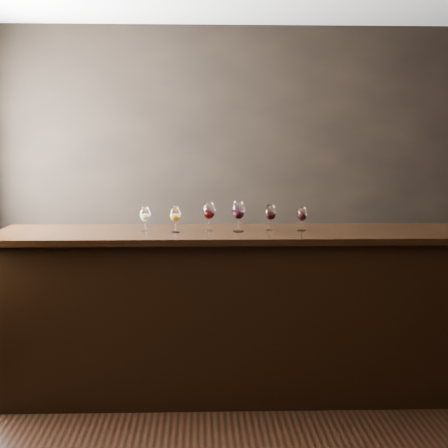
{
  "coord_description": "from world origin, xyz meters",
  "views": [
    {
      "loc": [
        -0.55,
        -3.31,
        1.8
      ],
      "look_at": [
        -0.38,
        1.01,
        1.22
      ],
      "focal_mm": 50.0,
      "sensor_mm": 36.0,
      "label": 1
    }
  ],
  "objects_px": {
    "bar_counter": "(235,315)",
    "glass_red_d": "(302,214)",
    "glass_red_a": "(209,211)",
    "glass_amber": "(175,215)",
    "glass_red_c": "(271,213)",
    "glass_red_b": "(238,211)",
    "back_bar_shelf": "(208,303)",
    "glass_white": "(145,215)"
  },
  "relations": [
    {
      "from": "bar_counter",
      "to": "glass_red_d",
      "type": "relative_size",
      "value": 19.08
    },
    {
      "from": "bar_counter",
      "to": "glass_red_a",
      "type": "bearing_deg",
      "value": 169.21
    },
    {
      "from": "glass_amber",
      "to": "glass_red_c",
      "type": "bearing_deg",
      "value": 5.27
    },
    {
      "from": "glass_red_b",
      "to": "glass_red_d",
      "type": "bearing_deg",
      "value": 4.14
    },
    {
      "from": "bar_counter",
      "to": "glass_amber",
      "type": "bearing_deg",
      "value": -173.9
    },
    {
      "from": "glass_amber",
      "to": "glass_red_b",
      "type": "height_order",
      "value": "glass_red_b"
    },
    {
      "from": "back_bar_shelf",
      "to": "glass_white",
      "type": "bearing_deg",
      "value": -113.9
    },
    {
      "from": "back_bar_shelf",
      "to": "glass_red_d",
      "type": "relative_size",
      "value": 12.68
    },
    {
      "from": "glass_white",
      "to": "glass_red_c",
      "type": "bearing_deg",
      "value": 1.12
    },
    {
      "from": "glass_white",
      "to": "glass_red_c",
      "type": "distance_m",
      "value": 0.88
    },
    {
      "from": "glass_red_b",
      "to": "glass_red_c",
      "type": "bearing_deg",
      "value": 11.38
    },
    {
      "from": "glass_red_d",
      "to": "glass_amber",
      "type": "bearing_deg",
      "value": -176.92
    },
    {
      "from": "back_bar_shelf",
      "to": "glass_red_c",
      "type": "bearing_deg",
      "value": -66.89
    },
    {
      "from": "bar_counter",
      "to": "glass_amber",
      "type": "distance_m",
      "value": 0.84
    },
    {
      "from": "glass_amber",
      "to": "glass_red_b",
      "type": "relative_size",
      "value": 0.82
    },
    {
      "from": "glass_white",
      "to": "glass_red_b",
      "type": "bearing_deg",
      "value": -2.59
    },
    {
      "from": "glass_red_a",
      "to": "glass_red_c",
      "type": "bearing_deg",
      "value": -1.92
    },
    {
      "from": "back_bar_shelf",
      "to": "glass_white",
      "type": "distance_m",
      "value": 1.43
    },
    {
      "from": "bar_counter",
      "to": "glass_red_a",
      "type": "distance_m",
      "value": 0.77
    },
    {
      "from": "glass_white",
      "to": "glass_red_d",
      "type": "xyz_separation_m",
      "value": [
        1.1,
        0.0,
        -0.0
      ]
    },
    {
      "from": "glass_amber",
      "to": "glass_red_c",
      "type": "distance_m",
      "value": 0.67
    },
    {
      "from": "bar_counter",
      "to": "back_bar_shelf",
      "type": "distance_m",
      "value": 1.05
    },
    {
      "from": "back_bar_shelf",
      "to": "glass_red_b",
      "type": "distance_m",
      "value": 1.42
    },
    {
      "from": "glass_white",
      "to": "glass_amber",
      "type": "relative_size",
      "value": 0.97
    },
    {
      "from": "glass_red_c",
      "to": "back_bar_shelf",
      "type": "bearing_deg",
      "value": 113.11
    },
    {
      "from": "glass_white",
      "to": "glass_red_a",
      "type": "height_order",
      "value": "glass_red_a"
    },
    {
      "from": "bar_counter",
      "to": "glass_red_a",
      "type": "xyz_separation_m",
      "value": [
        -0.18,
        0.04,
        0.74
      ]
    },
    {
      "from": "glass_white",
      "to": "glass_red_c",
      "type": "height_order",
      "value": "glass_red_c"
    },
    {
      "from": "bar_counter",
      "to": "glass_amber",
      "type": "relative_size",
      "value": 18.29
    },
    {
      "from": "bar_counter",
      "to": "glass_white",
      "type": "height_order",
      "value": "glass_white"
    },
    {
      "from": "bar_counter",
      "to": "glass_white",
      "type": "xyz_separation_m",
      "value": [
        -0.63,
        0.0,
        0.72
      ]
    },
    {
      "from": "back_bar_shelf",
      "to": "glass_red_c",
      "type": "relative_size",
      "value": 11.68
    },
    {
      "from": "back_bar_shelf",
      "to": "glass_amber",
      "type": "relative_size",
      "value": 12.16
    },
    {
      "from": "bar_counter",
      "to": "back_bar_shelf",
      "type": "height_order",
      "value": "bar_counter"
    },
    {
      "from": "bar_counter",
      "to": "glass_red_d",
      "type": "height_order",
      "value": "glass_red_d"
    },
    {
      "from": "bar_counter",
      "to": "glass_red_d",
      "type": "bearing_deg",
      "value": 1.58
    },
    {
      "from": "glass_red_c",
      "to": "glass_red_d",
      "type": "height_order",
      "value": "glass_red_c"
    },
    {
      "from": "glass_red_b",
      "to": "glass_red_d",
      "type": "relative_size",
      "value": 1.26
    },
    {
      "from": "glass_amber",
      "to": "glass_red_d",
      "type": "bearing_deg",
      "value": 3.08
    },
    {
      "from": "bar_counter",
      "to": "glass_white",
      "type": "distance_m",
      "value": 0.96
    },
    {
      "from": "bar_counter",
      "to": "glass_red_c",
      "type": "relative_size",
      "value": 17.57
    },
    {
      "from": "back_bar_shelf",
      "to": "glass_amber",
      "type": "height_order",
      "value": "glass_amber"
    }
  ]
}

